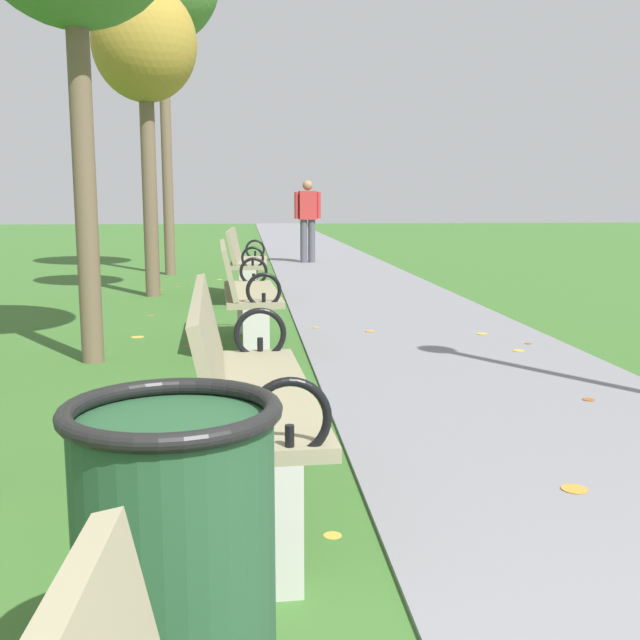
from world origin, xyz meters
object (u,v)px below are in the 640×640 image
(park_bench_3, at_px, (245,292))
(pedestrian_walking, at_px, (308,217))
(tree_4, at_px, (145,49))
(trash_bin, at_px, (177,583))
(park_bench_4, at_px, (245,262))
(park_bench_2, at_px, (244,392))

(park_bench_3, height_order, pedestrian_walking, pedestrian_walking)
(tree_4, height_order, trash_bin, tree_4)
(tree_4, bearing_deg, trash_bin, -82.80)
(park_bench_3, height_order, tree_4, tree_4)
(park_bench_4, bearing_deg, trash_bin, -91.05)
(park_bench_4, xyz_separation_m, tree_4, (-1.22, 0.46, 2.65))
(park_bench_2, xyz_separation_m, tree_4, (-1.22, 7.04, 2.65))
(park_bench_4, distance_m, pedestrian_walking, 5.58)
(park_bench_2, distance_m, pedestrian_walking, 12.08)
(park_bench_4, xyz_separation_m, pedestrian_walking, (1.24, 5.42, 0.44))
(park_bench_3, xyz_separation_m, park_bench_4, (-0.00, 3.20, 0.00))
(trash_bin, bearing_deg, park_bench_4, 88.95)
(park_bench_3, relative_size, tree_4, 0.41)
(park_bench_4, distance_m, tree_4, 2.95)
(park_bench_2, height_order, pedestrian_walking, pedestrian_walking)
(tree_4, bearing_deg, park_bench_2, -80.18)
(park_bench_2, relative_size, park_bench_3, 1.00)
(tree_4, relative_size, trash_bin, 4.67)
(park_bench_3, xyz_separation_m, pedestrian_walking, (1.24, 8.63, 0.44))
(park_bench_4, distance_m, trash_bin, 8.02)
(park_bench_3, xyz_separation_m, tree_4, (-1.22, 3.66, 2.65))
(park_bench_2, relative_size, tree_4, 0.41)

